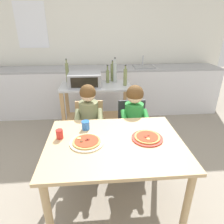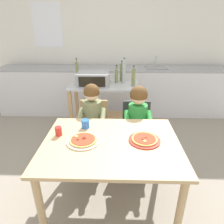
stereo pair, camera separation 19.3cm
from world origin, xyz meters
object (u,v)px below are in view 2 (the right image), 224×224
bottle_dark_olive_oil (116,76)px  child_in_green_shirt (138,119)px  drinking_cup_blue (85,124)px  bottle_brown_beer (77,71)px  dining_table (111,152)px  dining_chair_left (94,128)px  drinking_cup_red (58,131)px  toaster_oven (93,79)px  dining_chair_right (136,129)px  child_in_olive_shirt (92,118)px  bottle_slim_sauce (133,77)px  bottle_tall_green_wine (122,72)px  bottle_clear_vinegar (124,73)px  kitchen_island_cart (104,102)px  pizza_plate_red_rimmed (144,140)px  pizza_plate_cream (83,140)px

bottle_dark_olive_oil → child_in_green_shirt: size_ratio=0.26×
drinking_cup_blue → bottle_dark_olive_oil: bearing=76.9°
drinking_cup_blue → child_in_green_shirt: bearing=32.7°
bottle_brown_beer → dining_table: 1.76m
dining_chair_left → drinking_cup_red: 0.75m
toaster_oven → dining_table: toaster_oven is taller
dining_chair_right → dining_table: bearing=-112.0°
bottle_dark_olive_oil → child_in_olive_shirt: (-0.28, -0.90, -0.28)m
bottle_slim_sauce → drinking_cup_red: bottle_slim_sauce is taller
bottle_tall_green_wine → dining_chair_left: bearing=-112.2°
bottle_slim_sauce → bottle_clear_vinegar: (-0.13, 0.18, 0.03)m
kitchen_island_cart → bottle_tall_green_wine: (0.27, 0.21, 0.42)m
dining_chair_left → drinking_cup_blue: size_ratio=9.75×
child_in_green_shirt → bottle_dark_olive_oil: bearing=105.8°
kitchen_island_cart → child_in_olive_shirt: child_in_olive_shirt is taller
bottle_tall_green_wine → child_in_olive_shirt: size_ratio=0.30×
dining_chair_left → drinking_cup_red: bearing=-110.8°
bottle_brown_beer → dining_table: bearing=-70.2°
bottle_dark_olive_oil → dining_chair_left: 0.95m
bottle_brown_beer → pizza_plate_red_rimmed: bearing=-61.2°
bottle_brown_beer → drinking_cup_blue: bearing=-76.7°
dining_table → pizza_plate_red_rimmed: pizza_plate_red_rimmed is taller
kitchen_island_cart → pizza_plate_cream: 1.42m
bottle_tall_green_wine → bottle_clear_vinegar: bearing=-70.6°
bottle_dark_olive_oil → dining_chair_right: size_ratio=0.33×
bottle_tall_green_wine → pizza_plate_red_rimmed: (0.18, -1.59, -0.22)m
bottle_brown_beer → pizza_plate_red_rimmed: (0.88, -1.59, -0.23)m
child_in_green_shirt → drinking_cup_blue: bearing=-147.3°
toaster_oven → bottle_slim_sauce: (0.59, -0.04, 0.03)m
bottle_slim_sauce → bottle_brown_beer: bottle_brown_beer is taller
dining_chair_left → bottle_clear_vinegar: bearing=63.8°
toaster_oven → bottle_slim_sauce: 0.59m
dining_chair_left → child_in_green_shirt: (0.54, -0.14, 0.20)m
dining_table → drinking_cup_red: (-0.48, 0.10, 0.15)m
bottle_dark_olive_oil → bottle_brown_beer: (-0.62, 0.10, 0.04)m
bottle_brown_beer → bottle_slim_sauce: bearing=-17.3°
bottle_tall_green_wine → child_in_green_shirt: (0.18, -1.02, -0.30)m
pizza_plate_red_rimmed → bottle_dark_olive_oil: bearing=99.8°
bottle_clear_vinegar → child_in_olive_shirt: bearing=-113.2°
bottle_slim_sauce → dining_table: bottle_slim_sauce is taller
bottle_slim_sauce → toaster_oven: bearing=175.6°
kitchen_island_cart → dining_chair_right: kitchen_island_cart is taller
kitchen_island_cart → pizza_plate_red_rimmed: bearing=-72.2°
toaster_oven → dining_chair_right: toaster_oven is taller
toaster_oven → child_in_olive_shirt: 0.82m
bottle_clear_vinegar → dining_chair_right: 0.98m
toaster_oven → drinking_cup_blue: 1.16m
bottle_clear_vinegar → bottle_tall_green_wine: size_ratio=1.18×
child_in_green_shirt → pizza_plate_cream: bearing=-131.7°
toaster_oven → bottle_slim_sauce: bearing=-4.4°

